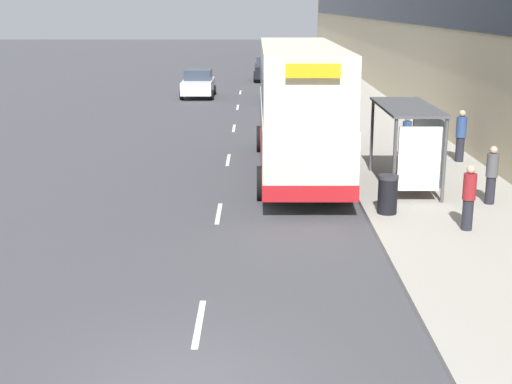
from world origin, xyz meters
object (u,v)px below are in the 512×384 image
pedestrian_2 (405,137)px  pedestrian_4 (344,129)px  car_0 (265,69)px  car_3 (277,62)px  pedestrian_at_shelter (489,174)px  bus_shelter (412,132)px  car_2 (196,83)px  car_1 (278,87)px  litter_bin (386,194)px  double_decker_bus_near (297,106)px  pedestrian_3 (459,135)px  pedestrian_1 (467,197)px

pedestrian_2 → pedestrian_4: pedestrian_4 is taller
car_0 → car_3: 7.38m
pedestrian_at_shelter → bus_shelter: bearing=136.0°
car_2 → pedestrian_2: bearing=115.0°
car_2 → pedestrian_at_shelter: 26.99m
car_2 → pedestrian_4: (6.94, -18.16, 0.25)m
car_0 → car_1: 12.13m
bus_shelter → pedestrian_2: 4.16m
car_1 → litter_bin: car_1 is taller
double_decker_bus_near → car_1: 18.38m
double_decker_bus_near → car_3: size_ratio=2.56×
car_1 → pedestrian_4: size_ratio=2.26×
car_0 → car_2: car_0 is taller
pedestrian_3 → pedestrian_at_shelter: bearing=-97.0°
bus_shelter → car_1: bearing=99.1°
pedestrian_3 → pedestrian_4: (-3.91, 1.25, 0.01)m
pedestrian_at_shelter → pedestrian_3: 5.64m
bus_shelter → pedestrian_3: 4.65m
car_3 → pedestrian_4: 35.28m
car_0 → car_2: size_ratio=1.03×
car_1 → pedestrian_3: pedestrian_3 is taller
pedestrian_1 → pedestrian_4: (-1.89, 9.25, 0.11)m
pedestrian_3 → litter_bin: size_ratio=1.76×
pedestrian_1 → pedestrian_3: (2.02, 8.00, 0.10)m
litter_bin → car_0: bearing=94.3°
pedestrian_at_shelter → car_1: bearing=102.9°
double_decker_bus_near → pedestrian_4: 3.35m
car_1 → car_3: 19.42m
double_decker_bus_near → car_0: 30.48m
car_2 → double_decker_bus_near: bearing=103.7°
litter_bin → car_2: bearing=105.3°
pedestrian_at_shelter → pedestrian_2: 5.91m
car_3 → pedestrian_4: pedestrian_4 is taller
double_decker_bus_near → pedestrian_4: (1.91, 2.48, -1.19)m
car_1 → car_3: bearing=88.3°
car_0 → car_3: (1.13, 7.29, -0.07)m
car_2 → pedestrian_3: pedestrian_3 is taller
car_0 → pedestrian_3: (6.42, -29.21, 0.18)m
double_decker_bus_near → car_2: double_decker_bus_near is taller
bus_shelter → pedestrian_4: (-1.39, 5.07, -0.78)m
car_1 → pedestrian_3: bearing=-71.1°
bus_shelter → car_2: size_ratio=1.02×
car_1 → car_2: 5.50m
pedestrian_2 → car_3: bearing=95.4°
car_2 → car_3: size_ratio=0.96×
pedestrian_1 → pedestrian_2: 8.19m
car_0 → pedestrian_1: 37.47m
bus_shelter → litter_bin: 3.22m
car_2 → car_3: bearing=-108.0°
pedestrian_1 → litter_bin: pedestrian_1 is taller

